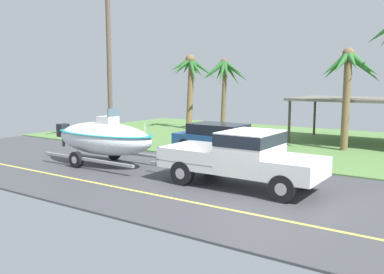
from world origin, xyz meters
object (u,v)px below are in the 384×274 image
parked_sedan_near (221,139)px  palm_tree_far_left (350,73)px  palm_tree_near_left (191,75)px  palm_tree_mid (224,75)px  boat_on_trailer (104,138)px  carport_awning (372,101)px  utility_pole (109,59)px  pickup_truck_towing (249,157)px

parked_sedan_near → palm_tree_far_left: palm_tree_far_left is taller
parked_sedan_near → palm_tree_near_left: (-6.66, 7.02, 3.12)m
palm_tree_near_left → palm_tree_mid: palm_tree_near_left is taller
palm_tree_far_left → boat_on_trailer: bearing=-129.1°
carport_awning → boat_on_trailer: bearing=-123.8°
palm_tree_mid → utility_pole: 8.71m
carport_awning → palm_tree_mid: bearing=175.7°
utility_pole → parked_sedan_near: bearing=11.4°
boat_on_trailer → palm_tree_mid: bearing=97.5°
palm_tree_near_left → parked_sedan_near: bearing=-46.5°
carport_awning → utility_pole: (-11.40, -7.74, 2.15)m
boat_on_trailer → parked_sedan_near: bearing=64.1°
utility_pole → palm_tree_near_left: bearing=93.9°
carport_awning → palm_tree_near_left: 12.06m
boat_on_trailer → carport_awning: carport_awning is taller
pickup_truck_towing → utility_pole: utility_pole is taller
pickup_truck_towing → carport_awning: 11.81m
palm_tree_mid → boat_on_trailer: bearing=-82.5°
palm_tree_far_left → utility_pole: (-10.88, -5.05, 0.77)m
parked_sedan_near → palm_tree_mid: size_ratio=0.96×
carport_awning → palm_tree_near_left: (-11.96, 0.50, 1.42)m
boat_on_trailer → utility_pole: 6.33m
pickup_truck_towing → carport_awning: carport_awning is taller
boat_on_trailer → utility_pole: utility_pole is taller
pickup_truck_towing → palm_tree_near_left: bearing=131.5°
carport_awning → palm_tree_far_left: 3.06m
boat_on_trailer → palm_tree_mid: palm_tree_mid is taller
boat_on_trailer → utility_pole: (-3.59, 3.93, 3.42)m
pickup_truck_towing → parked_sedan_near: (-4.10, 5.16, -0.35)m
boat_on_trailer → palm_tree_near_left: 13.14m
parked_sedan_near → utility_pole: (-6.09, -1.22, 3.84)m
palm_tree_mid → palm_tree_far_left: size_ratio=0.98×
boat_on_trailer → palm_tree_far_left: 11.87m
carport_awning → parked_sedan_near: bearing=-129.2°
palm_tree_near_left → palm_tree_far_left: (11.45, -3.19, -0.05)m
pickup_truck_towing → boat_on_trailer: size_ratio=0.91×
parked_sedan_near → palm_tree_near_left: bearing=133.5°
palm_tree_mid → palm_tree_far_left: palm_tree_far_left is taller
carport_awning → utility_pole: utility_pole is taller
pickup_truck_towing → utility_pole: size_ratio=0.64×
carport_awning → pickup_truck_towing: bearing=-95.9°
palm_tree_near_left → pickup_truck_towing: bearing=-48.5°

